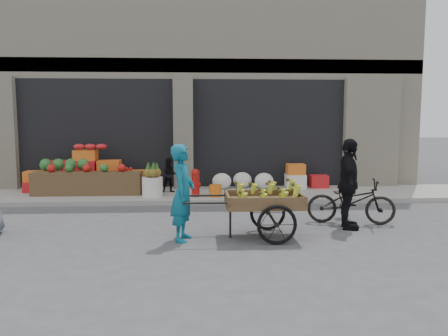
{
  "coord_description": "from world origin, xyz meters",
  "views": [
    {
      "loc": [
        0.47,
        -7.46,
        2.1
      ],
      "look_at": [
        0.95,
        1.32,
        1.1
      ],
      "focal_mm": 35.0,
      "sensor_mm": 36.0,
      "label": 1
    }
  ],
  "objects": [
    {
      "name": "sidewalk",
      "position": [
        0.0,
        4.1,
        0.06
      ],
      "size": [
        18.0,
        2.2,
        0.12
      ],
      "primitive_type": "cube",
      "color": "gray",
      "rests_on": "ground"
    },
    {
      "name": "orange_bucket",
      "position": [
        0.85,
        3.5,
        0.27
      ],
      "size": [
        0.32,
        0.32,
        0.3
      ],
      "primitive_type": "cylinder",
      "color": "orange",
      "rests_on": "sidewalk"
    },
    {
      "name": "building",
      "position": [
        0.0,
        8.03,
        3.37
      ],
      "size": [
        14.0,
        6.45,
        7.0
      ],
      "color": "beige",
      "rests_on": "ground"
    },
    {
      "name": "banana_cart",
      "position": [
        1.54,
        0.06,
        0.7
      ],
      "size": [
        2.3,
        1.02,
        0.96
      ],
      "rotation": [
        0.0,
        0.0,
        0.01
      ],
      "color": "brown",
      "rests_on": "ground"
    },
    {
      "name": "pineapple_bin",
      "position": [
        -0.75,
        3.6,
        0.37
      ],
      "size": [
        0.52,
        0.52,
        0.5
      ],
      "primitive_type": "cylinder",
      "color": "silver",
      "rests_on": "sidewalk"
    },
    {
      "name": "vendor_woman",
      "position": [
        0.17,
        -0.05,
        0.83
      ],
      "size": [
        0.51,
        0.67,
        1.67
      ],
      "primitive_type": "imported",
      "rotation": [
        0.0,
        0.0,
        1.38
      ],
      "color": "#0F5F78",
      "rests_on": "ground"
    },
    {
      "name": "bicycle",
      "position": [
        3.48,
        0.97,
        0.45
      ],
      "size": [
        1.8,
        0.96,
        0.9
      ],
      "primitive_type": "imported",
      "rotation": [
        0.0,
        0.0,
        1.35
      ],
      "color": "black",
      "rests_on": "ground"
    },
    {
      "name": "cyclist",
      "position": [
        3.28,
        0.57,
        0.86
      ],
      "size": [
        0.63,
        1.08,
        1.73
      ],
      "primitive_type": "imported",
      "rotation": [
        0.0,
        0.0,
        1.35
      ],
      "color": "black",
      "rests_on": "ground"
    },
    {
      "name": "ground",
      "position": [
        0.0,
        0.0,
        0.0
      ],
      "size": [
        80.0,
        80.0,
        0.0
      ],
      "primitive_type": "plane",
      "color": "#424244",
      "rests_on": "ground"
    },
    {
      "name": "seated_person",
      "position": [
        -0.35,
        4.2,
        0.58
      ],
      "size": [
        0.51,
        0.43,
        0.93
      ],
      "primitive_type": "imported",
      "rotation": [
        0.0,
        0.0,
        0.17
      ],
      "color": "black",
      "rests_on": "sidewalk"
    },
    {
      "name": "fruit_display",
      "position": [
        -2.48,
        4.38,
        0.67
      ],
      "size": [
        3.1,
        1.12,
        1.24
      ],
      "color": "red",
      "rests_on": "sidewalk"
    },
    {
      "name": "fire_hydrant",
      "position": [
        0.35,
        3.55,
        0.5
      ],
      "size": [
        0.22,
        0.22,
        0.71
      ],
      "color": "#A5140F",
      "rests_on": "sidewalk"
    },
    {
      "name": "right_bay_goods",
      "position": [
        2.61,
        4.7,
        0.41
      ],
      "size": [
        3.35,
        0.6,
        0.7
      ],
      "color": "silver",
      "rests_on": "sidewalk"
    }
  ]
}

